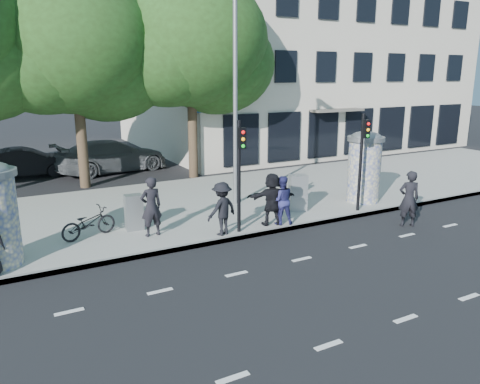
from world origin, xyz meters
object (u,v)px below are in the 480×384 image
traffic_pole_near (240,165)px  ped_d (222,209)px  cabinet_right (298,193)px  street_lamp (236,76)px  ad_column_right (364,165)px  man_road (409,199)px  cabinet_left (134,212)px  car_right (112,156)px  bicycle (89,223)px  ped_f (272,199)px  ped_c (282,200)px  traffic_pole_far (362,153)px  car_mid (26,163)px  ped_b (151,207)px

traffic_pole_near → ped_d: size_ratio=2.10×
cabinet_right → street_lamp: bearing=150.0°
ad_column_right → man_road: size_ratio=1.43×
cabinet_left → car_right: car_right is taller
bicycle → ped_d: bearing=-131.8°
traffic_pole_near → cabinet_left: size_ratio=3.05×
ped_f → bicycle: (-5.39, 1.57, -0.40)m
ad_column_right → ped_c: 4.38m
ped_c → ped_d: (-2.13, -0.00, 0.02)m
ad_column_right → cabinet_right: size_ratio=2.07×
traffic_pole_near → man_road: bearing=-17.9°
traffic_pole_far → car_mid: size_ratio=0.80×
ped_b → car_mid: ped_b is taller
bicycle → cabinet_right: (7.06, -0.64, 0.19)m
traffic_pole_far → car_mid: (-9.75, 12.44, -1.53)m
bicycle → man_road: bearing=-126.8°
traffic_pole_far → cabinet_left: bearing=166.8°
traffic_pole_far → ped_b: 7.42m
ad_column_right → car_mid: size_ratio=0.62×
ped_c → bicycle: 5.94m
ped_d → cabinet_left: (-2.18, 1.72, -0.25)m
traffic_pole_far → ped_f: size_ratio=2.00×
ped_d → ped_f: 1.83m
ad_column_right → ped_f: (-4.56, -0.76, -0.54)m
ped_c → traffic_pole_far: bearing=-163.0°
ped_b → ped_f: 3.79m
bicycle → car_right: size_ratio=0.30×
ped_c → cabinet_right: ped_c is taller
man_road → cabinet_left: 8.81m
bicycle → car_right: (3.13, 9.91, 0.21)m
street_lamp → car_mid: 12.21m
ped_b → ped_d: 2.09m
ped_f → cabinet_left: (-4.01, 1.63, -0.29)m
man_road → car_mid: size_ratio=0.43×
ped_b → ped_f: (3.70, -0.83, -0.05)m
ad_column_right → cabinet_right: (-2.89, 0.17, -0.75)m
ad_column_right → traffic_pole_far: (-1.00, -0.91, 0.69)m
traffic_pole_near → cabinet_left: (-2.76, 1.78, -1.52)m
car_mid → car_right: bearing=-98.5°
street_lamp → ped_f: 4.66m
ped_c → bicycle: size_ratio=0.93×
traffic_pole_near → cabinet_right: 3.42m
man_road → car_mid: (-10.27, 14.15, -0.22)m
traffic_pole_near → street_lamp: bearing=63.8°
traffic_pole_far → cabinet_left: traffic_pole_far is taller
street_lamp → car_right: bearing=105.4°
ped_b → ped_c: ped_b is taller
traffic_pole_far → car_mid: traffic_pole_far is taller
street_lamp → car_right: 9.95m
bicycle → cabinet_right: 7.09m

